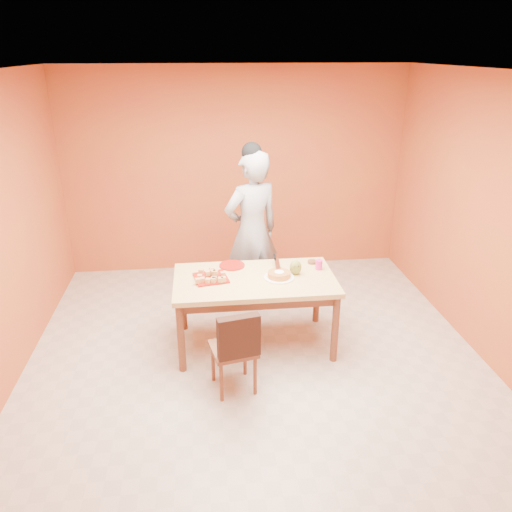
{
  "coord_description": "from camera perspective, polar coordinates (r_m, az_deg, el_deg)",
  "views": [
    {
      "loc": [
        -0.48,
        -4.03,
        2.87
      ],
      "look_at": [
        0.02,
        0.3,
        1.05
      ],
      "focal_mm": 35.0,
      "sensor_mm": 36.0,
      "label": 1
    }
  ],
  "objects": [
    {
      "name": "floor",
      "position": [
        4.97,
        0.17,
        -12.59
      ],
      "size": [
        5.0,
        5.0,
        0.0
      ],
      "primitive_type": "plane",
      "color": "#B8AE9D",
      "rests_on": "ground"
    },
    {
      "name": "ceiling",
      "position": [
        4.06,
        0.22,
        20.3
      ],
      "size": [
        5.0,
        5.0,
        0.0
      ],
      "primitive_type": "plane",
      "rotation": [
        3.14,
        0.0,
        0.0
      ],
      "color": "silver",
      "rests_on": "wall_back"
    },
    {
      "name": "wall_back",
      "position": [
        6.72,
        -2.34,
        9.59
      ],
      "size": [
        4.5,
        0.0,
        4.5
      ],
      "primitive_type": "plane",
      "rotation": [
        1.57,
        0.0,
        0.0
      ],
      "color": "#B6402A",
      "rests_on": "floor"
    },
    {
      "name": "wall_right",
      "position": [
        5.1,
        26.23,
        2.95
      ],
      "size": [
        0.0,
        5.0,
        5.0
      ],
      "primitive_type": "plane",
      "rotation": [
        1.57,
        0.0,
        -1.57
      ],
      "color": "#B6402A",
      "rests_on": "floor"
    },
    {
      "name": "dining_table",
      "position": [
        4.99,
        -0.15,
        -3.5
      ],
      "size": [
        1.6,
        0.9,
        0.76
      ],
      "color": "#DDBD73",
      "rests_on": "floor"
    },
    {
      "name": "dining_chair",
      "position": [
        4.47,
        -2.61,
        -10.43
      ],
      "size": [
        0.46,
        0.51,
        0.83
      ],
      "rotation": [
        0.0,
        0.0,
        0.2
      ],
      "color": "brown",
      "rests_on": "floor"
    },
    {
      "name": "pastry_pile",
      "position": [
        4.93,
        -5.19,
        -1.94
      ],
      "size": [
        0.28,
        0.28,
        0.09
      ],
      "primitive_type": null,
      "color": "#E2A760",
      "rests_on": "pastry_platter"
    },
    {
      "name": "person",
      "position": [
        5.68,
        -0.46,
        2.77
      ],
      "size": [
        0.8,
        0.68,
        1.87
      ],
      "primitive_type": "imported",
      "rotation": [
        0.0,
        0.0,
        3.55
      ],
      "color": "gray",
      "rests_on": "floor"
    },
    {
      "name": "pastry_platter",
      "position": [
        4.95,
        -5.17,
        -2.52
      ],
      "size": [
        0.37,
        0.37,
        0.02
      ],
      "primitive_type": "cube",
      "rotation": [
        0.0,
        0.0,
        0.19
      ],
      "color": "maroon",
      "rests_on": "dining_table"
    },
    {
      "name": "red_dinner_plate",
      "position": [
        5.22,
        -2.76,
        -1.07
      ],
      "size": [
        0.33,
        0.33,
        0.02
      ],
      "primitive_type": "cylinder",
      "rotation": [
        0.0,
        0.0,
        0.27
      ],
      "color": "maroon",
      "rests_on": "dining_table"
    },
    {
      "name": "white_cake_plate",
      "position": [
        4.95,
        2.66,
        -2.46
      ],
      "size": [
        0.39,
        0.39,
        0.01
      ],
      "primitive_type": "cylinder",
      "rotation": [
        0.0,
        0.0,
        0.35
      ],
      "color": "white",
      "rests_on": "dining_table"
    },
    {
      "name": "sponge_cake",
      "position": [
        4.94,
        2.66,
        -2.13
      ],
      "size": [
        0.29,
        0.29,
        0.05
      ],
      "primitive_type": "cylinder",
      "rotation": [
        0.0,
        0.0,
        0.33
      ],
      "color": "#C16732",
      "rests_on": "white_cake_plate"
    },
    {
      "name": "cake_server",
      "position": [
        5.09,
        2.46,
        -0.95
      ],
      "size": [
        0.07,
        0.26,
        0.01
      ],
      "primitive_type": "cube",
      "rotation": [
        0.0,
        0.0,
        -0.08
      ],
      "color": "silver",
      "rests_on": "sponge_cake"
    },
    {
      "name": "egg_ornament",
      "position": [
        5.01,
        4.54,
        -1.31
      ],
      "size": [
        0.15,
        0.13,
        0.15
      ],
      "primitive_type": "ellipsoid",
      "rotation": [
        0.0,
        0.0,
        -0.31
      ],
      "color": "olive",
      "rests_on": "dining_table"
    },
    {
      "name": "magenta_glass",
      "position": [
        5.16,
        7.21,
        -1.0
      ],
      "size": [
        0.07,
        0.07,
        0.1
      ],
      "primitive_type": "cylinder",
      "rotation": [
        0.0,
        0.0,
        0.03
      ],
      "color": "#E2228F",
      "rests_on": "dining_table"
    },
    {
      "name": "checker_tin",
      "position": [
        5.32,
        6.44,
        -0.68
      ],
      "size": [
        0.1,
        0.1,
        0.03
      ],
      "primitive_type": "cylinder",
      "rotation": [
        0.0,
        0.0,
        0.1
      ],
      "color": "#3B1F10",
      "rests_on": "dining_table"
    }
  ]
}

